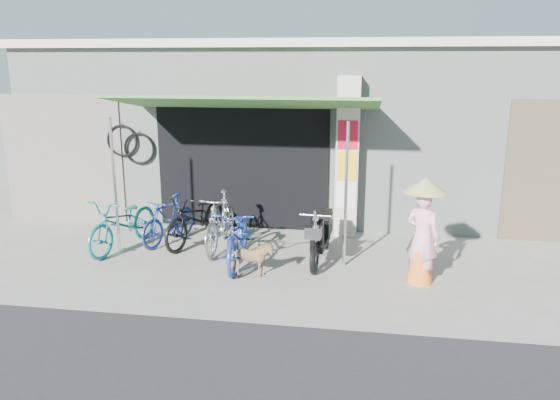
% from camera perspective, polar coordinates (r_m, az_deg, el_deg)
% --- Properties ---
extents(ground, '(80.00, 80.00, 0.00)m').
position_cam_1_polar(ground, '(8.46, 0.28, -8.31)').
color(ground, gray).
rests_on(ground, ground).
extents(bicycle_shop, '(12.30, 5.30, 3.66)m').
position_cam_1_polar(bicycle_shop, '(12.94, 3.72, 8.02)').
color(bicycle_shop, '#9CA29A').
rests_on(bicycle_shop, ground).
extents(shop_pillar, '(0.42, 0.44, 3.00)m').
position_cam_1_polar(shop_pillar, '(10.32, 7.05, 4.43)').
color(shop_pillar, '#C0B4A4').
rests_on(shop_pillar, ground).
extents(awning, '(4.60, 1.88, 2.72)m').
position_cam_1_polar(awning, '(9.60, -3.62, 9.88)').
color(awning, '#396B30').
rests_on(awning, ground).
extents(neighbour_left, '(2.60, 0.06, 2.60)m').
position_cam_1_polar(neighbour_left, '(12.17, -21.72, 4.08)').
color(neighbour_left, '#6B665B').
rests_on(neighbour_left, ground).
extents(bike_teal, '(1.04, 1.94, 0.97)m').
position_cam_1_polar(bike_teal, '(10.02, -16.03, -2.28)').
color(bike_teal, '#1C7C7F').
rests_on(bike_teal, ground).
extents(bike_blue, '(0.88, 1.52, 0.88)m').
position_cam_1_polar(bike_blue, '(10.17, -11.53, -2.02)').
color(bike_blue, navy).
rests_on(bike_blue, ground).
extents(bike_black, '(1.14, 1.96, 0.97)m').
position_cam_1_polar(bike_black, '(10.05, -8.72, -1.82)').
color(bike_black, black).
rests_on(bike_black, ground).
extents(bike_silver, '(0.55, 1.75, 1.04)m').
position_cam_1_polar(bike_silver, '(9.66, -6.25, -2.19)').
color(bike_silver, '#B6B5BB').
rests_on(bike_silver, ground).
extents(bike_navy, '(0.80, 1.90, 0.97)m').
position_cam_1_polar(bike_navy, '(8.97, -4.35, -3.69)').
color(bike_navy, navy).
rests_on(bike_navy, ground).
extents(street_dog, '(0.74, 0.46, 0.58)m').
position_cam_1_polar(street_dog, '(8.45, -3.13, -6.24)').
color(street_dog, tan).
rests_on(street_dog, ground).
extents(moped, '(0.49, 1.71, 0.97)m').
position_cam_1_polar(moped, '(9.14, 4.32, -3.65)').
color(moped, black).
rests_on(moped, ground).
extents(nun, '(0.64, 0.64, 1.62)m').
position_cam_1_polar(nun, '(8.35, 14.68, -3.15)').
color(nun, pink).
rests_on(nun, ground).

